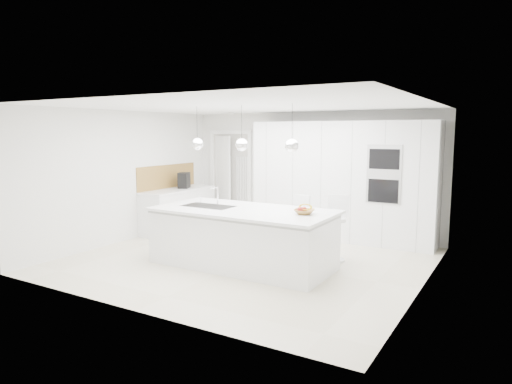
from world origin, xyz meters
The scene contains 27 objects.
floor centered at (0.00, 0.00, 0.00)m, with size 5.50×5.50×0.00m, color beige.
wall_back centered at (0.00, 2.50, 1.25)m, with size 5.50×5.50×0.00m, color silver.
wall_left centered at (-2.75, 0.00, 1.25)m, with size 5.00×5.00×0.00m, color silver.
ceiling centered at (0.00, 0.00, 2.50)m, with size 5.50×5.50×0.00m, color white.
tall_cabinets centered at (0.80, 2.20, 1.15)m, with size 3.60×0.60×2.30m, color white.
oven_stack centered at (1.70, 1.89, 1.35)m, with size 0.62×0.04×1.05m, color #A5A5A8, non-canonical shape.
doorway_frame centered at (-1.95, 2.47, 1.02)m, with size 1.11×0.08×2.13m, color white, non-canonical shape.
hallway_door centered at (-2.20, 2.42, 1.00)m, with size 0.82×0.04×2.00m, color white.
radiator centered at (-1.63, 2.46, 0.85)m, with size 0.32×0.04×1.40m, color white, non-canonical shape.
left_base_cabinets centered at (-2.45, 1.20, 0.43)m, with size 0.60×1.80×0.86m, color white.
left_worktop centered at (-2.45, 1.20, 0.88)m, with size 0.62×1.82×0.04m, color white.
oak_backsplash centered at (-2.74, 1.20, 1.15)m, with size 0.02×1.80×0.50m, color olive.
island_base centered at (0.10, -0.30, 0.43)m, with size 2.80×1.20×0.86m, color white.
island_worktop centered at (0.10, -0.25, 0.88)m, with size 2.84×1.40×0.04m, color white.
island_sink centered at (-0.55, -0.30, 0.82)m, with size 0.84×0.44×0.18m, color #3F3F42, non-canonical shape.
island_tap centered at (-0.50, -0.10, 1.05)m, with size 0.02×0.02×0.30m, color white.
pendant_left centered at (-0.75, -0.30, 1.90)m, with size 0.20×0.20×0.20m, color white.
pendant_mid centered at (0.10, -0.30, 1.90)m, with size 0.20×0.20×0.20m, color white.
pendant_right centered at (0.95, -0.30, 1.90)m, with size 0.20×0.20×0.20m, color white.
fruit_bowl centered at (1.10, -0.18, 0.94)m, with size 0.30×0.30×0.07m, color olive.
espresso_machine centered at (-2.43, 1.38, 1.07)m, with size 0.20×0.31×0.34m, color black.
bar_stool_left centered at (0.61, 0.67, 0.51)m, with size 0.34×0.47×1.02m, color white, non-canonical shape.
bar_stool_right centered at (1.26, 0.68, 0.54)m, with size 0.35×0.49×1.07m, color white, non-canonical shape.
apple_a centered at (1.09, -0.15, 0.97)m, with size 0.07×0.07×0.07m, color #A3271B.
apple_b centered at (1.06, -0.24, 0.97)m, with size 0.09×0.09×0.09m, color #A3271B.
apple_c centered at (1.08, -0.14, 0.97)m, with size 0.07×0.07×0.07m, color #A3271B.
banana_bunch centered at (1.13, -0.20, 1.01)m, with size 0.20×0.20×0.03m, color gold.
Camera 1 is at (3.83, -6.21, 2.10)m, focal length 32.00 mm.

